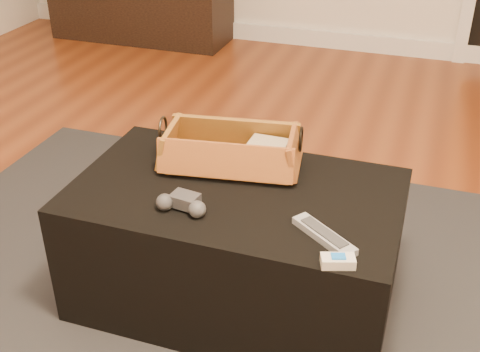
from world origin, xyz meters
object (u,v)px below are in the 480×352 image
(ottoman, at_px, (236,244))
(game_controller, at_px, (182,204))
(media_cabinet, at_px, (141,4))
(tv_remote, at_px, (223,160))
(wicker_basket, at_px, (231,152))
(cream_gadget, at_px, (338,261))
(silver_remote, at_px, (324,235))

(ottoman, distance_m, game_controller, 0.30)
(media_cabinet, relative_size, game_controller, 8.45)
(tv_remote, relative_size, game_controller, 1.52)
(wicker_basket, xyz_separation_m, cream_gadget, (0.43, -0.40, -0.04))
(media_cabinet, height_order, cream_gadget, media_cabinet)
(tv_remote, distance_m, cream_gadget, 0.58)
(ottoman, height_order, wicker_basket, wicker_basket)
(game_controller, xyz_separation_m, cream_gadget, (0.47, -0.10, -0.01))
(ottoman, distance_m, wicker_basket, 0.30)
(tv_remote, distance_m, game_controller, 0.28)
(wicker_basket, xyz_separation_m, game_controller, (-0.04, -0.29, -0.03))
(media_cabinet, bearing_deg, ottoman, -57.34)
(game_controller, relative_size, silver_remote, 0.78)
(silver_remote, bearing_deg, ottoman, 151.45)
(ottoman, xyz_separation_m, tv_remote, (-0.08, 0.11, 0.24))
(ottoman, distance_m, silver_remote, 0.41)
(cream_gadget, bearing_deg, silver_remote, 119.19)
(wicker_basket, bearing_deg, silver_remote, -38.87)
(wicker_basket, bearing_deg, cream_gadget, -43.11)
(tv_remote, xyz_separation_m, silver_remote, (0.39, -0.28, -0.02))
(ottoman, relative_size, wicker_basket, 2.10)
(wicker_basket, bearing_deg, game_controller, -98.12)
(cream_gadget, bearing_deg, game_controller, 167.46)
(silver_remote, bearing_deg, game_controller, 179.56)
(tv_remote, distance_m, wicker_basket, 0.04)
(media_cabinet, bearing_deg, wicker_basket, -56.98)
(media_cabinet, bearing_deg, game_controller, -60.61)
(wicker_basket, distance_m, silver_remote, 0.48)
(ottoman, xyz_separation_m, silver_remote, (0.31, -0.17, 0.22))
(game_controller, bearing_deg, tv_remote, 85.33)
(tv_remote, bearing_deg, ottoman, -68.14)
(ottoman, bearing_deg, game_controller, -122.55)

